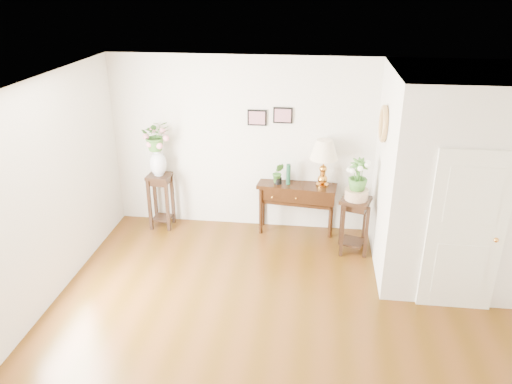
% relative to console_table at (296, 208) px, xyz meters
% --- Properties ---
extents(floor, '(6.00, 5.50, 0.02)m').
position_rel_console_table_xyz_m(floor, '(-0.01, -2.57, -0.41)').
color(floor, '#552F10').
rests_on(floor, ground).
extents(ceiling, '(6.00, 5.50, 0.02)m').
position_rel_console_table_xyz_m(ceiling, '(-0.01, -2.57, 2.39)').
color(ceiling, white).
rests_on(ceiling, ground).
extents(wall_back, '(6.00, 0.02, 2.80)m').
position_rel_console_table_xyz_m(wall_back, '(-0.01, 0.18, 0.99)').
color(wall_back, silver).
rests_on(wall_back, ground).
extents(wall_left, '(0.02, 5.50, 2.80)m').
position_rel_console_table_xyz_m(wall_left, '(-3.01, -2.57, 0.99)').
color(wall_left, silver).
rests_on(wall_left, ground).
extents(partition, '(1.80, 1.95, 2.80)m').
position_rel_console_table_xyz_m(partition, '(2.09, -0.79, 0.99)').
color(partition, silver).
rests_on(partition, floor).
extents(door, '(0.90, 0.05, 2.10)m').
position_rel_console_table_xyz_m(door, '(2.09, -1.79, 0.64)').
color(door, silver).
rests_on(door, floor).
extents(art_print_left, '(0.30, 0.02, 0.25)m').
position_rel_console_table_xyz_m(art_print_left, '(-0.66, 0.16, 1.44)').
color(art_print_left, black).
rests_on(art_print_left, wall_back).
extents(art_print_right, '(0.30, 0.02, 0.25)m').
position_rel_console_table_xyz_m(art_print_right, '(-0.26, 0.16, 1.49)').
color(art_print_right, black).
rests_on(art_print_right, wall_back).
extents(wall_ornament, '(0.07, 0.51, 0.51)m').
position_rel_console_table_xyz_m(wall_ornament, '(1.15, -0.67, 1.64)').
color(wall_ornament, '#AD844C').
rests_on(wall_ornament, partition).
extents(console_table, '(1.28, 0.56, 0.83)m').
position_rel_console_table_xyz_m(console_table, '(0.00, 0.00, 0.00)').
color(console_table, '#32180B').
rests_on(console_table, floor).
extents(table_lamp, '(0.50, 0.50, 0.76)m').
position_rel_console_table_xyz_m(table_lamp, '(0.40, 0.00, 0.76)').
color(table_lamp, '#C7822E').
rests_on(table_lamp, console_table).
extents(green_vase, '(0.09, 0.09, 0.33)m').
position_rel_console_table_xyz_m(green_vase, '(-0.14, 0.00, 0.58)').
color(green_vase, '#17412C').
rests_on(green_vase, console_table).
extents(potted_plant, '(0.19, 0.16, 0.33)m').
position_rel_console_table_xyz_m(potted_plant, '(-0.30, 0.00, 0.58)').
color(potted_plant, '#376C27').
rests_on(potted_plant, console_table).
extents(plant_stand_a, '(0.38, 0.38, 0.92)m').
position_rel_console_table_xyz_m(plant_stand_a, '(-2.22, -0.10, 0.05)').
color(plant_stand_a, black).
rests_on(plant_stand_a, floor).
extents(porcelain_vase, '(0.29, 0.29, 0.47)m').
position_rel_console_table_xyz_m(porcelain_vase, '(-2.22, -0.10, 0.73)').
color(porcelain_vase, silver).
rests_on(porcelain_vase, plant_stand_a).
extents(lily_arrangement, '(0.56, 0.53, 0.49)m').
position_rel_console_table_xyz_m(lily_arrangement, '(-2.22, -0.10, 1.15)').
color(lily_arrangement, '#376C27').
rests_on(lily_arrangement, porcelain_vase).
extents(plant_stand_b, '(0.51, 0.51, 0.87)m').
position_rel_console_table_xyz_m(plant_stand_b, '(0.89, -0.54, 0.02)').
color(plant_stand_b, black).
rests_on(plant_stand_b, floor).
extents(ceramic_bowl, '(0.39, 0.39, 0.15)m').
position_rel_console_table_xyz_m(ceramic_bowl, '(0.89, -0.54, 0.53)').
color(ceramic_bowl, beige).
rests_on(ceramic_bowl, plant_stand_b).
extents(narcissus, '(0.30, 0.30, 0.50)m').
position_rel_console_table_xyz_m(narcissus, '(0.89, -0.54, 0.82)').
color(narcissus, '#376C27').
rests_on(narcissus, ceramic_bowl).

